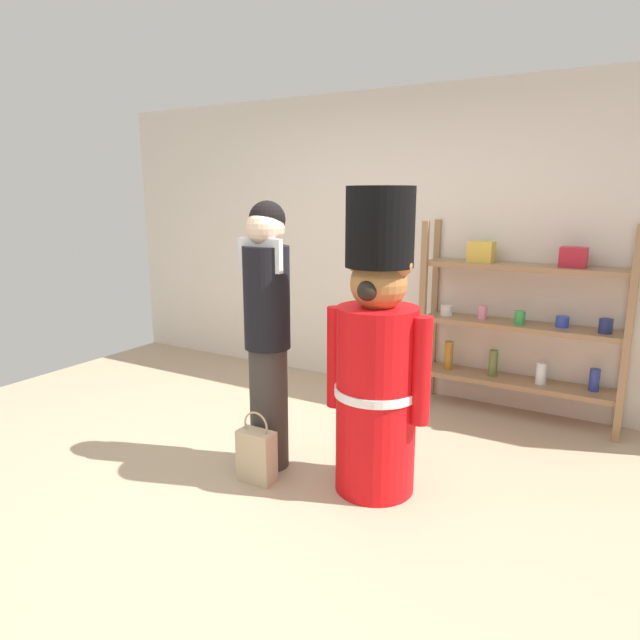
{
  "coord_description": "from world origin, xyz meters",
  "views": [
    {
      "loc": [
        1.8,
        -2.45,
        1.72
      ],
      "look_at": [
        0.17,
        0.33,
        1.0
      ],
      "focal_mm": 31.49,
      "sensor_mm": 36.0,
      "label": 1
    }
  ],
  "objects_px": {
    "person_shopper": "(267,326)",
    "shopping_bag": "(257,455)",
    "teddy_bear_guard": "(377,359)",
    "merchandise_shelf": "(520,320)"
  },
  "relations": [
    {
      "from": "person_shopper",
      "to": "shopping_bag",
      "type": "height_order",
      "value": "person_shopper"
    },
    {
      "from": "teddy_bear_guard",
      "to": "person_shopper",
      "type": "relative_size",
      "value": 1.05
    },
    {
      "from": "teddy_bear_guard",
      "to": "shopping_bag",
      "type": "relative_size",
      "value": 3.93
    },
    {
      "from": "merchandise_shelf",
      "to": "person_shopper",
      "type": "distance_m",
      "value": 2.06
    },
    {
      "from": "teddy_bear_guard",
      "to": "person_shopper",
      "type": "bearing_deg",
      "value": -173.93
    },
    {
      "from": "person_shopper",
      "to": "shopping_bag",
      "type": "relative_size",
      "value": 3.76
    },
    {
      "from": "merchandise_shelf",
      "to": "shopping_bag",
      "type": "bearing_deg",
      "value": -120.75
    },
    {
      "from": "merchandise_shelf",
      "to": "shopping_bag",
      "type": "relative_size",
      "value": 3.4
    },
    {
      "from": "teddy_bear_guard",
      "to": "person_shopper",
      "type": "xyz_separation_m",
      "value": [
        -0.71,
        -0.08,
        0.12
      ]
    },
    {
      "from": "teddy_bear_guard",
      "to": "merchandise_shelf",
      "type": "bearing_deg",
      "value": 73.67
    }
  ]
}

